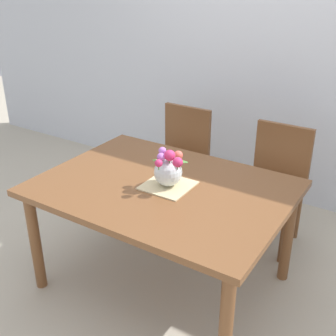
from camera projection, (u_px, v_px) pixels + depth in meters
ground_plane at (164, 281)px, 2.86m from camera, size 12.00×12.00×0.00m
back_wall at (268, 37)px, 3.49m from camera, size 7.00×0.10×2.80m
dining_table at (163, 197)px, 2.59m from camera, size 1.49×1.10×0.73m
chair_left at (180, 154)px, 3.52m from camera, size 0.42×0.42×0.90m
chair_right at (275, 177)px, 3.12m from camera, size 0.42×0.42×0.90m
placemat at (168, 185)px, 2.54m from camera, size 0.28×0.28×0.01m
flower_vase at (168, 170)px, 2.49m from camera, size 0.21×0.22×0.24m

